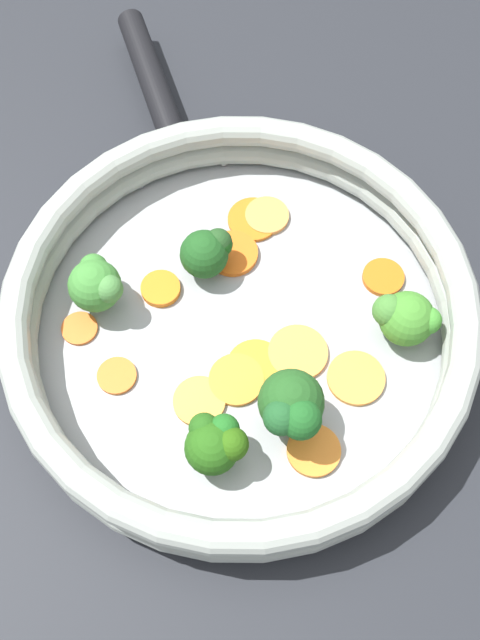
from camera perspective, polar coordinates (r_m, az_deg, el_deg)
The scene contains 24 objects.
ground_plane at distance 0.60m, azimuth 0.00°, elevation -1.25°, with size 4.00×4.00×0.00m, color black.
skillet at distance 0.59m, azimuth 0.00°, elevation -0.95°, with size 0.33×0.33×0.01m, color #939699.
skillet_rim_wall at distance 0.56m, azimuth 0.00°, elevation 0.41°, with size 0.36×0.36×0.05m.
skillet_handle at distance 0.72m, azimuth -6.58°, elevation 17.40°, with size 0.02×0.02×0.17m, color black.
skillet_rivet_left at distance 0.67m, azimuth -0.92°, elevation 12.05°, with size 0.01×0.01×0.01m, color #989795.
skillet_rivet_right at distance 0.66m, azimuth -7.65°, elevation 10.26°, with size 0.01×0.01×0.01m, color #95949D.
carrot_slice_0 at distance 0.58m, azimuth 4.43°, elevation -2.49°, with size 0.05×0.05×0.00m, color #F7933D.
carrot_slice_1 at distance 0.55m, azimuth 5.64°, elevation -9.87°, with size 0.04×0.04×0.00m, color orange.
carrot_slice_2 at distance 0.56m, azimuth -0.28°, elevation -4.57°, with size 0.04×0.04×0.00m, color orange.
carrot_slice_3 at distance 0.57m, azimuth 1.21°, elevation -3.58°, with size 0.04×0.04×0.00m, color orange.
carrot_slice_4 at distance 0.57m, azimuth 8.83°, elevation -4.39°, with size 0.04×0.04×0.00m, color #F99639.
carrot_slice_5 at distance 0.63m, azimuth 1.01°, elevation 7.66°, with size 0.04×0.04×0.00m, color orange.
carrot_slice_6 at distance 0.61m, azimuth 10.86°, elevation 3.22°, with size 0.03×0.03×0.00m, color #D75E14.
carrot_slice_7 at distance 0.64m, azimuth 2.07°, elevation 7.94°, with size 0.04×0.04×0.00m, color #EE8D42.
carrot_slice_8 at distance 0.61m, azimuth -0.76°, elevation 5.08°, with size 0.04×0.04×0.01m, color orange.
carrot_slice_9 at distance 0.57m, azimuth -9.36°, elevation -4.21°, with size 0.03×0.03×0.00m, color orange.
carrot_slice_10 at distance 0.56m, azimuth -3.13°, elevation -6.19°, with size 0.04×0.04×0.00m, color #F29D3B.
carrot_slice_11 at distance 0.60m, azimuth -6.07°, elevation 2.39°, with size 0.03×0.03×0.01m, color orange.
carrot_slice_12 at distance 0.60m, azimuth -12.13°, elevation -0.63°, with size 0.03×0.03×0.00m, color orange.
broccoli_floret_0 at distance 0.57m, azimuth 12.52°, elevation 0.15°, with size 0.05×0.04×0.05m.
broccoli_floret_1 at distance 0.52m, azimuth -1.89°, elevation -9.35°, with size 0.04×0.04×0.05m.
broccoli_floret_2 at distance 0.59m, azimuth -2.46°, elevation 5.22°, with size 0.04×0.04×0.04m.
broccoli_floret_3 at distance 0.58m, azimuth -10.89°, elevation 2.69°, with size 0.04×0.05×0.05m.
broccoli_floret_4 at distance 0.52m, azimuth 3.95°, elevation -6.61°, with size 0.05×0.05×0.06m.
Camera 1 is at (0.02, 0.25, 0.54)m, focal length 42.00 mm.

